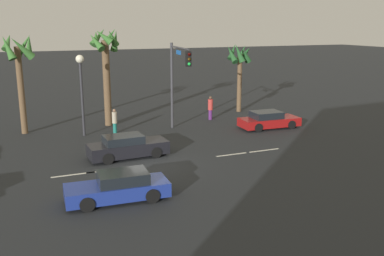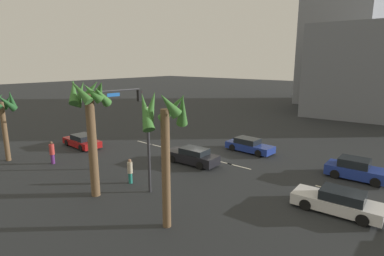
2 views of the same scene
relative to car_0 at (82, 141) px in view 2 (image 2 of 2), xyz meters
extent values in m
plane|color=#232628|center=(-10.72, -4.99, -0.59)|extent=(220.00, 220.00, 0.00)
cube|color=silver|center=(-22.09, -4.99, -0.59)|extent=(2.22, 0.14, 0.01)
cube|color=silver|center=(-14.91, -4.99, -0.59)|extent=(2.22, 0.14, 0.01)
cube|color=silver|center=(-13.02, -4.99, -0.59)|extent=(2.47, 0.14, 0.01)
cube|color=silver|center=(-5.70, -4.99, -0.59)|extent=(1.99, 0.14, 0.01)
cube|color=silver|center=(-3.45, -4.99, -0.59)|extent=(2.06, 0.14, 0.01)
cube|color=maroon|center=(0.06, 0.00, -0.13)|extent=(4.53, 1.96, 0.62)
cube|color=black|center=(-0.20, 0.01, 0.43)|extent=(2.20, 1.66, 0.49)
cylinder|color=black|center=(1.48, 0.80, -0.27)|extent=(0.65, 0.24, 0.64)
cylinder|color=black|center=(1.42, -0.90, -0.27)|extent=(0.65, 0.24, 0.64)
cylinder|color=black|center=(-1.29, 0.90, -0.27)|extent=(0.65, 0.24, 0.64)
cylinder|color=black|center=(-1.35, -0.81, -0.27)|extent=(0.65, 0.24, 0.64)
cube|color=black|center=(-11.51, -3.13, -0.07)|extent=(4.66, 1.88, 0.73)
cube|color=black|center=(-11.78, -3.15, 0.52)|extent=(2.27, 1.57, 0.45)
cylinder|color=black|center=(-10.13, -2.28, -0.27)|extent=(0.65, 0.25, 0.64)
cylinder|color=black|center=(-10.05, -3.85, -0.27)|extent=(0.65, 0.25, 0.64)
cylinder|color=black|center=(-12.96, -2.42, -0.27)|extent=(0.65, 0.25, 0.64)
cylinder|color=black|center=(-12.89, -3.98, -0.27)|extent=(0.65, 0.25, 0.64)
cube|color=silver|center=(-23.09, -1.96, -0.11)|extent=(4.73, 2.00, 0.64)
cube|color=black|center=(-23.37, -1.98, 0.48)|extent=(2.31, 1.66, 0.53)
cylinder|color=black|center=(-21.70, -1.06, -0.27)|extent=(0.65, 0.25, 0.64)
cylinder|color=black|center=(-21.61, -2.71, -0.27)|extent=(0.65, 0.25, 0.64)
cylinder|color=black|center=(-24.57, -1.22, -0.27)|extent=(0.65, 0.25, 0.64)
cylinder|color=black|center=(-24.48, -2.87, -0.27)|extent=(0.65, 0.25, 0.64)
cube|color=navy|center=(-22.82, -8.16, -0.06)|extent=(4.17, 1.94, 0.74)
cube|color=black|center=(-22.57, -8.15, 0.60)|extent=(2.03, 1.65, 0.58)
cylinder|color=black|center=(-24.07, -9.05, -0.27)|extent=(0.65, 0.24, 0.64)
cylinder|color=black|center=(-24.12, -7.35, -0.27)|extent=(0.65, 0.24, 0.64)
cylinder|color=black|center=(-21.52, -8.97, -0.27)|extent=(0.65, 0.24, 0.64)
cylinder|color=black|center=(-21.57, -7.27, -0.27)|extent=(0.65, 0.24, 0.64)
cube|color=navy|center=(-13.54, -9.13, -0.12)|extent=(4.57, 1.88, 0.62)
cube|color=black|center=(-13.27, -9.14, 0.44)|extent=(2.22, 1.56, 0.50)
cylinder|color=black|center=(-14.97, -9.84, -0.27)|extent=(0.65, 0.25, 0.64)
cylinder|color=black|center=(-14.89, -8.28, -0.27)|extent=(0.65, 0.25, 0.64)
cylinder|color=black|center=(-12.19, -9.98, -0.27)|extent=(0.65, 0.25, 0.64)
cylinder|color=black|center=(-12.11, -8.42, -0.27)|extent=(0.65, 0.25, 0.64)
cylinder|color=#38383D|center=(-6.60, 2.87, 2.54)|extent=(0.20, 0.20, 6.27)
cylinder|color=#38383D|center=(-6.83, 0.67, 5.43)|extent=(0.59, 4.41, 0.12)
cube|color=black|center=(-7.07, -1.53, 4.86)|extent=(0.35, 0.35, 0.95)
sphere|color=#360503|center=(-7.09, -1.71, 5.15)|extent=(0.20, 0.20, 0.20)
sphere|color=#392605|center=(-7.09, -1.71, 4.85)|extent=(0.20, 0.20, 0.20)
sphere|color=green|center=(-7.09, -1.71, 4.55)|extent=(0.20, 0.20, 0.20)
cube|color=#1959B2|center=(-6.81, 0.89, 5.11)|extent=(0.16, 1.10, 0.28)
cylinder|color=#2D2D33|center=(-13.09, 2.97, 1.91)|extent=(0.18, 0.18, 5.02)
sphere|color=#F2EACC|center=(-13.09, 2.97, 4.70)|extent=(0.56, 0.56, 0.56)
cylinder|color=#1E7266|center=(-10.96, 2.83, -0.23)|extent=(0.34, 0.34, 0.74)
cylinder|color=#B2A58C|center=(-10.96, 2.83, 0.54)|extent=(0.46, 0.46, 0.80)
sphere|color=#8C664C|center=(-10.96, 2.83, 1.05)|extent=(0.22, 0.22, 0.22)
cylinder|color=#59266B|center=(-2.78, 4.32, -0.19)|extent=(0.39, 0.39, 0.80)
cylinder|color=#BF3833|center=(-2.78, 4.32, 0.64)|extent=(0.53, 0.53, 0.87)
sphere|color=brown|center=(-2.78, 4.32, 1.19)|extent=(0.24, 0.24, 0.24)
cylinder|color=brown|center=(0.95, 6.37, 1.92)|extent=(0.40, 0.40, 5.03)
cone|color=#235628|center=(0.08, 6.29, 4.48)|extent=(0.70, 1.67, 1.64)
cone|color=#235628|center=(0.48, 5.72, 4.60)|extent=(1.26, 1.13, 1.70)
cone|color=#235628|center=(1.24, 5.82, 4.36)|extent=(1.30, 1.04, 1.33)
cylinder|color=brown|center=(-16.90, 5.27, 2.45)|extent=(0.43, 0.43, 6.08)
cone|color=#38702D|center=(-16.13, 5.41, 5.53)|extent=(0.76, 1.23, 1.66)
cone|color=#38702D|center=(-16.48, 6.11, 5.45)|extent=(1.62, 1.18, 1.87)
cone|color=#38702D|center=(-17.45, 5.54, 5.78)|extent=(1.04, 1.33, 1.32)
cone|color=#38702D|center=(-17.48, 4.67, 5.46)|extent=(1.28, 1.27, 1.74)
cone|color=#38702D|center=(-16.62, 4.40, 5.45)|extent=(1.76, 1.04, 1.69)
cylinder|color=brown|center=(-10.85, 5.51, 2.61)|extent=(0.54, 0.54, 6.40)
cone|color=#38702D|center=(-10.06, 5.61, 5.78)|extent=(0.71, 1.22, 1.68)
cone|color=#38702D|center=(-10.40, 6.20, 6.00)|extent=(1.56, 1.28, 1.63)
cone|color=#38702D|center=(-11.17, 6.23, 6.04)|extent=(1.59, 1.12, 1.53)
cone|color=#38702D|center=(-11.47, 5.67, 5.96)|extent=(0.86, 1.38, 1.32)
cone|color=#38702D|center=(-11.58, 5.14, 5.74)|extent=(1.23, 1.70, 1.46)
cone|color=#38702D|center=(-11.05, 4.88, 6.10)|extent=(1.48, 0.96, 1.27)
cone|color=#38702D|center=(-10.38, 5.05, 6.00)|extent=(1.28, 1.29, 1.38)
cube|color=gray|center=(-9.72, -50.95, 12.25)|extent=(12.85, 14.02, 25.69)
camera|label=1|loc=(-17.32, -26.81, 6.99)|focal=40.37mm
camera|label=2|loc=(-27.04, 15.37, 7.70)|focal=28.58mm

